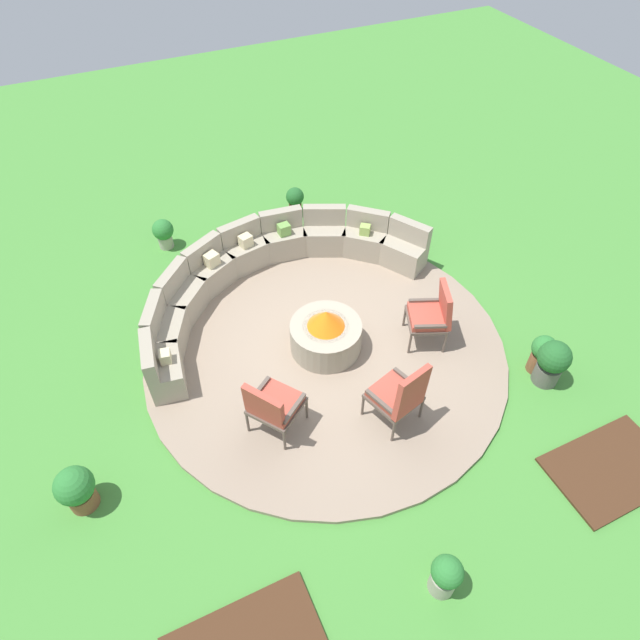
% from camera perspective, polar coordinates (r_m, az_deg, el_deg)
% --- Properties ---
extents(ground_plane, '(24.00, 24.00, 0.00)m').
position_cam_1_polar(ground_plane, '(8.05, 0.60, -3.15)').
color(ground_plane, '#478C38').
extents(patio_circle, '(5.29, 5.29, 0.06)m').
position_cam_1_polar(patio_circle, '(8.02, 0.60, -3.01)').
color(patio_circle, gray).
rests_on(patio_circle, ground_plane).
extents(mulch_bed_right, '(1.54, 1.01, 0.04)m').
position_cam_1_polar(mulch_bed_right, '(7.81, 28.39, -13.63)').
color(mulch_bed_right, '#472B19').
rests_on(mulch_bed_right, ground_plane).
extents(fire_pit, '(1.04, 1.04, 0.74)m').
position_cam_1_polar(fire_pit, '(7.78, 0.62, -1.47)').
color(fire_pit, '#9E937F').
rests_on(fire_pit, patio_circle).
extents(curved_stone_bench, '(4.88, 2.60, 0.81)m').
position_cam_1_polar(curved_stone_bench, '(8.76, -5.76, 5.14)').
color(curved_stone_bench, '#9E937F').
rests_on(curved_stone_bench, patio_circle).
extents(lounge_chair_front_left, '(0.82, 0.83, 1.01)m').
position_cam_1_polar(lounge_chair_front_left, '(6.75, -5.07, -8.91)').
color(lounge_chair_front_left, brown).
rests_on(lounge_chair_front_left, patio_circle).
extents(lounge_chair_front_right, '(0.73, 0.73, 1.09)m').
position_cam_1_polar(lounge_chair_front_right, '(6.86, 8.47, -7.79)').
color(lounge_chair_front_right, brown).
rests_on(lounge_chair_front_right, patio_circle).
extents(lounge_chair_back_left, '(0.74, 0.75, 1.00)m').
position_cam_1_polar(lounge_chair_back_left, '(7.90, 11.84, 0.70)').
color(lounge_chair_back_left, brown).
rests_on(lounge_chair_back_left, patio_circle).
extents(potted_plant_0, '(0.34, 0.34, 0.55)m').
position_cam_1_polar(potted_plant_0, '(10.46, -2.65, 12.58)').
color(potted_plant_0, brown).
rests_on(potted_plant_0, ground_plane).
extents(potted_plant_1, '(0.37, 0.37, 0.55)m').
position_cam_1_polar(potted_plant_1, '(10.01, -16.18, 8.87)').
color(potted_plant_1, '#A89E8E').
rests_on(potted_plant_1, ground_plane).
extents(potted_plant_2, '(0.45, 0.45, 0.66)m').
position_cam_1_polar(potted_plant_2, '(6.99, -24.34, -15.91)').
color(potted_plant_2, brown).
rests_on(potted_plant_2, ground_plane).
extents(potted_plant_3, '(0.34, 0.34, 0.62)m').
position_cam_1_polar(potted_plant_3, '(6.22, 13.12, -24.75)').
color(potted_plant_3, '#A89E8E').
rests_on(potted_plant_3, ground_plane).
extents(potted_plant_4, '(0.35, 0.35, 0.64)m').
position_cam_1_polar(potted_plant_4, '(8.15, 22.39, -3.21)').
color(potted_plant_4, brown).
rests_on(potted_plant_4, ground_plane).
extents(potted_plant_5, '(0.45, 0.45, 0.74)m').
position_cam_1_polar(potted_plant_5, '(8.03, 23.29, -4.06)').
color(potted_plant_5, '#605B56').
rests_on(potted_plant_5, ground_plane).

